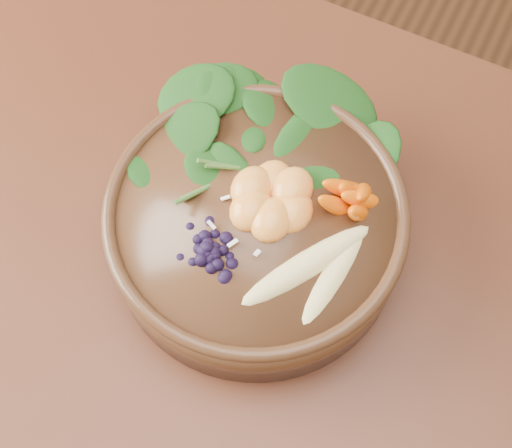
# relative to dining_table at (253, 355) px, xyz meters

# --- Properties ---
(ground) EXTENTS (4.00, 4.00, 0.00)m
(ground) POSITION_rel_dining_table_xyz_m (0.00, 0.00, -0.66)
(ground) COLOR #381E0F
(ground) RESTS_ON ground
(dining_table) EXTENTS (1.60, 0.90, 0.75)m
(dining_table) POSITION_rel_dining_table_xyz_m (0.00, 0.00, 0.00)
(dining_table) COLOR #331C0C
(dining_table) RESTS_ON ground
(stoneware_bowl) EXTENTS (0.40, 0.40, 0.08)m
(stoneware_bowl) POSITION_rel_dining_table_xyz_m (-0.04, 0.09, 0.13)
(stoneware_bowl) COLOR #4C2C18
(stoneware_bowl) RESTS_ON dining_table
(kale_heap) EXTENTS (0.26, 0.25, 0.05)m
(kale_heap) POSITION_rel_dining_table_xyz_m (-0.06, 0.17, 0.20)
(kale_heap) COLOR #194414
(kale_heap) RESTS_ON stoneware_bowl
(carrot_cluster) EXTENTS (0.08, 0.08, 0.09)m
(carrot_cluster) POSITION_rel_dining_table_xyz_m (0.04, 0.15, 0.22)
(carrot_cluster) COLOR #FF6900
(carrot_cluster) RESTS_ON stoneware_bowl
(banana_halves) EXTENTS (0.11, 0.16, 0.03)m
(banana_halves) POSITION_rel_dining_table_xyz_m (0.04, 0.06, 0.19)
(banana_halves) COLOR #E0CC84
(banana_halves) RESTS_ON stoneware_bowl
(mandarin_cluster) EXTENTS (0.12, 0.13, 0.03)m
(mandarin_cluster) POSITION_rel_dining_table_xyz_m (-0.03, 0.11, 0.19)
(mandarin_cluster) COLOR orange
(mandarin_cluster) RESTS_ON stoneware_bowl
(blueberry_pile) EXTENTS (0.17, 0.15, 0.04)m
(blueberry_pile) POSITION_rel_dining_table_xyz_m (-0.06, 0.03, 0.20)
(blueberry_pile) COLOR black
(blueberry_pile) RESTS_ON stoneware_bowl
(coconut_flakes) EXTENTS (0.12, 0.11, 0.01)m
(coconut_flakes) POSITION_rel_dining_table_xyz_m (-0.05, 0.07, 0.18)
(coconut_flakes) COLOR white
(coconut_flakes) RESTS_ON stoneware_bowl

